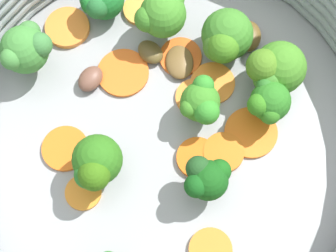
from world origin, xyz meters
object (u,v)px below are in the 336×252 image
(carrot_slice_12, at_px, (141,9))
(carrot_slice_10, at_px, (213,83))
(carrot_slice_9, at_px, (224,152))
(carrot_slice_11, at_px, (210,250))
(carrot_slice_2, at_px, (251,133))
(broccoli_floret_4, at_px, (275,69))
(broccoli_floret_5, at_px, (201,103))
(broccoli_floret_1, at_px, (101,1))
(carrot_slice_1, at_px, (123,73))
(carrot_slice_0, at_px, (197,158))
(carrot_slice_4, at_px, (195,97))
(carrot_slice_3, at_px, (65,148))
(mushroom_piece_3, at_px, (248,36))
(broccoli_floret_2, at_px, (162,14))
(mushroom_piece_0, at_px, (90,79))
(skillet, at_px, (168,134))
(carrot_slice_7, at_px, (83,192))
(broccoli_floret_3, at_px, (207,178))
(carrot_slice_6, at_px, (178,57))
(mushroom_piece_1, at_px, (150,52))
(broccoli_floret_7, at_px, (268,102))
(broccoli_floret_8, at_px, (96,164))
(mushroom_piece_2, at_px, (175,61))
(broccoli_floret_9, at_px, (26,49))

(carrot_slice_12, bearing_deg, carrot_slice_10, -39.62)
(carrot_slice_9, xyz_separation_m, carrot_slice_11, (-0.00, -0.08, -0.00))
(carrot_slice_2, xyz_separation_m, broccoli_floret_4, (0.01, 0.05, 0.03))
(carrot_slice_10, bearing_deg, broccoli_floret_5, -104.50)
(broccoli_floret_1, bearing_deg, carrot_slice_1, -62.69)
(broccoli_floret_1, bearing_deg, carrot_slice_0, -49.56)
(carrot_slice_4, distance_m, carrot_slice_11, 0.14)
(carrot_slice_3, distance_m, broccoli_floret_4, 0.19)
(carrot_slice_11, bearing_deg, broccoli_floret_4, 78.26)
(carrot_slice_11, relative_size, mushroom_piece_3, 1.14)
(carrot_slice_1, distance_m, carrot_slice_2, 0.13)
(broccoli_floret_2, xyz_separation_m, broccoli_floret_4, (0.10, -0.04, -0.00))
(carrot_slice_1, relative_size, mushroom_piece_0, 1.80)
(carrot_slice_12, height_order, mushroom_piece_0, mushroom_piece_0)
(skillet, xyz_separation_m, broccoli_floret_5, (0.02, 0.02, 0.03))
(carrot_slice_9, bearing_deg, broccoli_floret_2, 123.60)
(broccoli_floret_4, bearing_deg, carrot_slice_7, -139.11)
(carrot_slice_7, bearing_deg, broccoli_floret_3, 12.04)
(carrot_slice_12, bearing_deg, mushroom_piece_3, -7.83)
(carrot_slice_9, distance_m, broccoli_floret_1, 0.18)
(skillet, xyz_separation_m, carrot_slice_1, (-0.05, 0.05, 0.01))
(carrot_slice_9, relative_size, mushroom_piece_3, 1.13)
(carrot_slice_2, distance_m, broccoli_floret_4, 0.06)
(carrot_slice_9, distance_m, broccoli_floret_5, 0.05)
(skillet, distance_m, carrot_slice_10, 0.06)
(carrot_slice_6, relative_size, mushroom_piece_1, 1.48)
(carrot_slice_0, distance_m, carrot_slice_11, 0.08)
(broccoli_floret_3, xyz_separation_m, broccoli_floret_7, (0.04, 0.07, 0.00))
(broccoli_floret_7, xyz_separation_m, broccoli_floret_8, (-0.13, -0.08, 0.00))
(broccoli_floret_1, distance_m, broccoli_floret_5, 0.13)
(carrot_slice_1, xyz_separation_m, mushroom_piece_2, (0.05, 0.02, 0.00))
(broccoli_floret_5, height_order, mushroom_piece_0, broccoli_floret_5)
(carrot_slice_6, height_order, broccoli_floret_5, broccoli_floret_5)
(carrot_slice_9, bearing_deg, carrot_slice_7, -154.64)
(skillet, bearing_deg, carrot_slice_3, -160.63)
(carrot_slice_9, distance_m, broccoli_floret_4, 0.08)
(carrot_slice_10, height_order, carrot_slice_11, carrot_slice_11)
(broccoli_floret_8, relative_size, mushroom_piece_0, 2.02)
(broccoli_floret_4, bearing_deg, carrot_slice_2, -102.19)
(carrot_slice_2, relative_size, carrot_slice_3, 1.15)
(carrot_slice_10, distance_m, broccoli_floret_4, 0.06)
(skillet, bearing_deg, carrot_slice_0, -35.27)
(broccoli_floret_9, bearing_deg, carrot_slice_3, -58.28)
(carrot_slice_0, distance_m, carrot_slice_9, 0.02)
(carrot_slice_3, height_order, broccoli_floret_4, broccoli_floret_4)
(carrot_slice_1, bearing_deg, carrot_slice_3, -114.81)
(broccoli_floret_7, relative_size, mushroom_piece_3, 1.51)
(broccoli_floret_2, bearing_deg, broccoli_floret_1, 169.85)
(mushroom_piece_2, bearing_deg, carrot_slice_12, 129.22)
(mushroom_piece_2, bearing_deg, carrot_slice_7, -113.85)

